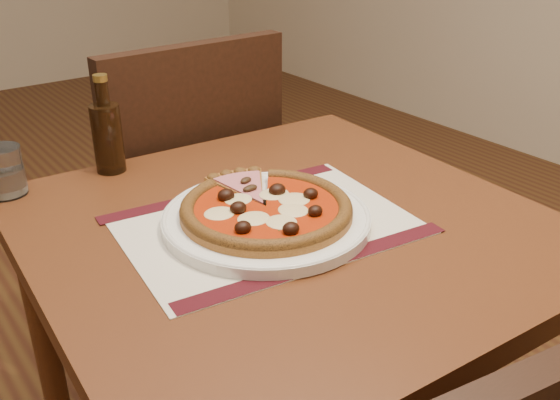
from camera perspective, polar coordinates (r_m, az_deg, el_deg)
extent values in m
cube|color=#543418|center=(2.06, -18.70, -12.47)|extent=(5.00, 6.00, 0.02)
cube|color=brown|center=(1.03, 0.66, -2.89)|extent=(0.84, 0.84, 0.04)
cylinder|color=brown|center=(1.41, -20.24, -14.18)|extent=(0.05, 0.05, 0.71)
cylinder|color=brown|center=(1.64, 3.91, -6.16)|extent=(0.05, 0.05, 0.71)
cube|color=black|center=(1.70, -10.48, -1.36)|extent=(0.46, 0.46, 0.04)
cylinder|color=black|center=(2.04, -7.79, -3.86)|extent=(0.04, 0.04, 0.44)
cylinder|color=black|center=(1.91, -17.75, -7.24)|extent=(0.04, 0.04, 0.44)
cylinder|color=black|center=(1.77, -1.32, -8.79)|extent=(0.04, 0.04, 0.44)
cylinder|color=black|center=(1.62, -12.58, -13.36)|extent=(0.04, 0.04, 0.44)
cube|color=black|center=(1.43, -7.44, 4.78)|extent=(0.45, 0.05, 0.47)
cube|color=silver|center=(1.01, -1.25, -2.25)|extent=(0.49, 0.37, 0.00)
cylinder|color=white|center=(1.00, -1.25, -1.75)|extent=(0.33, 0.33, 0.02)
cylinder|color=#A56E28|center=(1.00, -1.26, -0.99)|extent=(0.28, 0.28, 0.01)
torus|color=brown|center=(0.99, -1.26, -0.68)|extent=(0.28, 0.28, 0.02)
cylinder|color=#AF3308|center=(0.99, -1.26, -0.63)|extent=(0.23, 0.23, 0.00)
ellipsoid|color=beige|center=(1.01, -3.75, 0.18)|extent=(0.05, 0.04, 0.01)
ellipsoid|color=beige|center=(0.97, -5.75, -1.10)|extent=(0.05, 0.04, 0.01)
ellipsoid|color=beige|center=(0.95, -2.51, -1.62)|extent=(0.05, 0.04, 0.01)
ellipsoid|color=beige|center=(0.93, 0.64, -2.41)|extent=(0.05, 0.04, 0.01)
ellipsoid|color=beige|center=(0.98, 1.49, -0.82)|extent=(0.05, 0.04, 0.01)
ellipsoid|color=beige|center=(1.03, 2.73, 0.53)|extent=(0.05, 0.04, 0.01)
ellipsoid|color=beige|center=(1.03, -0.48, 0.80)|extent=(0.05, 0.04, 0.01)
ellipsoid|color=black|center=(1.01, -4.40, 0.80)|extent=(0.03, 0.02, 0.02)
ellipsoid|color=black|center=(0.96, -6.27, -0.67)|extent=(0.03, 0.02, 0.02)
ellipsoid|color=black|center=(0.94, -2.69, -1.24)|extent=(0.03, 0.02, 0.02)
ellipsoid|color=black|center=(0.91, 0.90, -2.01)|extent=(0.03, 0.02, 0.02)
ellipsoid|color=black|center=(0.97, 2.02, -0.31)|extent=(0.03, 0.02, 0.02)
ellipsoid|color=black|center=(1.02, 3.37, 1.15)|extent=(0.03, 0.02, 0.02)
ellipsoid|color=black|center=(1.04, -0.06, 1.60)|extent=(0.03, 0.02, 0.02)
ellipsoid|color=#321F12|center=(1.05, -2.04, 1.16)|extent=(0.02, 0.02, 0.01)
ellipsoid|color=#321F12|center=(1.08, -2.89, 1.98)|extent=(0.02, 0.02, 0.01)
ellipsoid|color=#321F12|center=(1.04, -2.60, 1.08)|extent=(0.02, 0.02, 0.01)
ellipsoid|color=#321F12|center=(1.07, -3.84, 1.81)|extent=(0.02, 0.02, 0.01)
ellipsoid|color=#321F12|center=(1.04, -3.12, 0.96)|extent=(0.02, 0.02, 0.01)
cylinder|color=white|center=(1.20, -24.01, 2.40)|extent=(0.09, 0.09, 0.09)
cylinder|color=black|center=(1.23, -15.47, 5.43)|extent=(0.06, 0.06, 0.13)
cylinder|color=black|center=(1.20, -15.94, 9.16)|extent=(0.02, 0.02, 0.06)
cylinder|color=olive|center=(1.19, -16.13, 10.68)|extent=(0.03, 0.03, 0.01)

